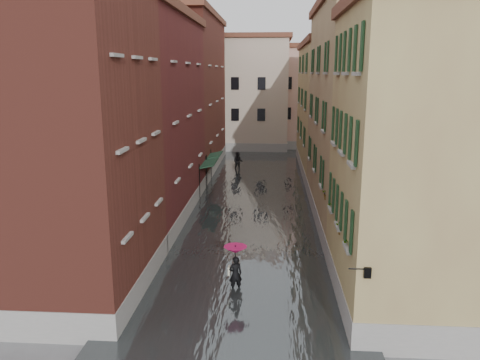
% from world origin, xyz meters
% --- Properties ---
extents(ground, '(120.00, 120.00, 0.00)m').
position_xyz_m(ground, '(0.00, 0.00, 0.00)').
color(ground, '#5C5C5E').
rests_on(ground, ground).
extents(floodwater, '(10.00, 60.00, 0.20)m').
position_xyz_m(floodwater, '(0.00, 13.00, 0.10)').
color(floodwater, '#3E4345').
rests_on(floodwater, ground).
extents(building_left_near, '(6.00, 8.00, 13.00)m').
position_xyz_m(building_left_near, '(-7.00, -2.00, 6.50)').
color(building_left_near, brown).
rests_on(building_left_near, ground).
extents(building_left_mid, '(6.00, 14.00, 12.50)m').
position_xyz_m(building_left_mid, '(-7.00, 9.00, 6.25)').
color(building_left_mid, '#551E1B').
rests_on(building_left_mid, ground).
extents(building_left_far, '(6.00, 16.00, 14.00)m').
position_xyz_m(building_left_far, '(-7.00, 24.00, 7.00)').
color(building_left_far, brown).
rests_on(building_left_far, ground).
extents(building_right_near, '(6.00, 8.00, 11.50)m').
position_xyz_m(building_right_near, '(7.00, -2.00, 5.75)').
color(building_right_near, '#977A4E').
rests_on(building_right_near, ground).
extents(building_right_mid, '(6.00, 14.00, 13.00)m').
position_xyz_m(building_right_mid, '(7.00, 9.00, 6.50)').
color(building_right_mid, tan).
rests_on(building_right_mid, ground).
extents(building_right_far, '(6.00, 16.00, 11.50)m').
position_xyz_m(building_right_far, '(7.00, 24.00, 5.75)').
color(building_right_far, '#977A4E').
rests_on(building_right_far, ground).
extents(building_end_cream, '(12.00, 9.00, 13.00)m').
position_xyz_m(building_end_cream, '(-3.00, 38.00, 6.50)').
color(building_end_cream, '#BAAF94').
rests_on(building_end_cream, ground).
extents(building_end_pink, '(10.00, 9.00, 12.00)m').
position_xyz_m(building_end_pink, '(6.00, 40.00, 6.00)').
color(building_end_pink, '#CA9F8E').
rests_on(building_end_pink, ground).
extents(awning_near, '(1.09, 3.37, 2.80)m').
position_xyz_m(awning_near, '(-3.48, 14.27, 2.48)').
color(awning_near, '#163321').
rests_on(awning_near, ground).
extents(awning_far, '(1.09, 2.75, 2.80)m').
position_xyz_m(awning_far, '(-3.49, 17.76, 2.46)').
color(awning_far, '#163321').
rests_on(awning_far, ground).
extents(wall_lantern, '(0.71, 0.22, 0.35)m').
position_xyz_m(wall_lantern, '(4.33, -6.00, 3.01)').
color(wall_lantern, black).
rests_on(wall_lantern, ground).
extents(window_planters, '(0.59, 8.05, 0.84)m').
position_xyz_m(window_planters, '(4.12, -0.69, 3.51)').
color(window_planters, '#A04834').
rests_on(window_planters, ground).
extents(pedestrian_main, '(1.01, 1.01, 2.06)m').
position_xyz_m(pedestrian_main, '(-0.23, -1.62, 1.29)').
color(pedestrian_main, black).
rests_on(pedestrian_main, ground).
extents(pedestrian_far, '(0.98, 0.80, 1.86)m').
position_xyz_m(pedestrian_far, '(-1.94, 23.39, 0.93)').
color(pedestrian_far, black).
rests_on(pedestrian_far, ground).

